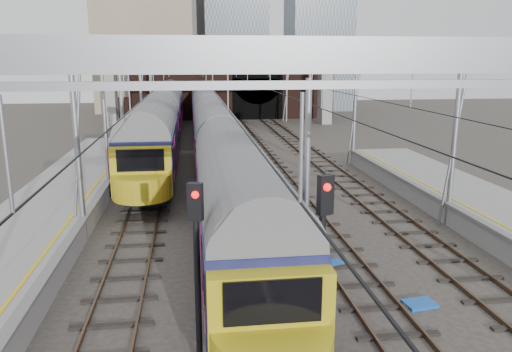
{
  "coord_description": "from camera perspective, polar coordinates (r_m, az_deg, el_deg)",
  "views": [
    {
      "loc": [
        -3.55,
        -12.87,
        7.54
      ],
      "look_at": [
        -0.71,
        8.92,
        2.4
      ],
      "focal_mm": 35.0,
      "sensor_mm": 36.0,
      "label": 1
    }
  ],
  "objects": [
    {
      "name": "ground",
      "position": [
        15.34,
        7.24,
        -16.4
      ],
      "size": [
        160.0,
        160.0,
        0.0
      ],
      "primitive_type": "plane",
      "color": "#38332D",
      "rests_on": "ground"
    },
    {
      "name": "tracks",
      "position": [
        29.09,
        -0.17,
        -1.82
      ],
      "size": [
        14.4,
        80.0,
        0.22
      ],
      "color": "#4C3828",
      "rests_on": "ground"
    },
    {
      "name": "overhead_line",
      "position": [
        34.56,
        -1.57,
        11.55
      ],
      "size": [
        16.8,
        80.0,
        8.0
      ],
      "color": "gray",
      "rests_on": "ground"
    },
    {
      "name": "retaining_wall",
      "position": [
        65.07,
        -3.12,
        10.32
      ],
      "size": [
        28.0,
        2.75,
        9.0
      ],
      "color": "#321B16",
      "rests_on": "ground"
    },
    {
      "name": "overbridge",
      "position": [
        58.98,
        -4.09,
        12.87
      ],
      "size": [
        28.0,
        3.0,
        9.25
      ],
      "color": "gray",
      "rests_on": "ground"
    },
    {
      "name": "train_main",
      "position": [
        41.64,
        -5.28,
        6.12
      ],
      "size": [
        2.77,
        64.13,
        4.78
      ],
      "color": "black",
      "rests_on": "ground"
    },
    {
      "name": "train_second",
      "position": [
        50.3,
        -10.28,
        7.35
      ],
      "size": [
        3.02,
        52.41,
        5.13
      ],
      "color": "black",
      "rests_on": "ground"
    },
    {
      "name": "signal_near_left",
      "position": [
        11.98,
        -6.78,
        -8.96
      ],
      "size": [
        0.38,
        0.47,
        4.83
      ],
      "rotation": [
        0.0,
        0.0,
        -0.37
      ],
      "color": "black",
      "rests_on": "ground"
    },
    {
      "name": "signal_near_centre",
      "position": [
        11.85,
        7.58,
        -8.62
      ],
      "size": [
        0.4,
        0.47,
        5.04
      ],
      "rotation": [
        0.0,
        0.0,
        0.35
      ],
      "color": "black",
      "rests_on": "ground"
    },
    {
      "name": "equip_cover_b",
      "position": [
        16.98,
        18.19,
        -13.71
      ],
      "size": [
        1.05,
        0.81,
        0.11
      ],
      "primitive_type": "cube",
      "rotation": [
        0.0,
        0.0,
        0.15
      ],
      "color": "blue",
      "rests_on": "ground"
    },
    {
      "name": "equip_cover_c",
      "position": [
        19.28,
        8.78,
        -9.87
      ],
      "size": [
        0.97,
        0.82,
        0.1
      ],
      "primitive_type": "cube",
      "rotation": [
        0.0,
        0.0,
        0.34
      ],
      "color": "blue",
      "rests_on": "ground"
    }
  ]
}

